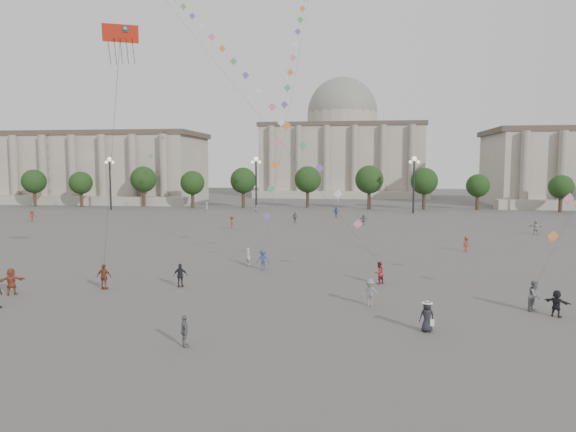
# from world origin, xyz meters

# --- Properties ---
(ground) EXTENTS (360.00, 360.00, 0.00)m
(ground) POSITION_xyz_m (0.00, 0.00, 0.00)
(ground) COLOR #52504E
(ground) RESTS_ON ground
(hall_west) EXTENTS (84.00, 26.22, 17.20)m
(hall_west) POSITION_xyz_m (-75.00, 93.89, 8.43)
(hall_west) COLOR #A4978A
(hall_west) RESTS_ON ground
(hall_central) EXTENTS (48.30, 34.30, 35.50)m
(hall_central) POSITION_xyz_m (0.00, 129.22, 14.23)
(hall_central) COLOR #A4978A
(hall_central) RESTS_ON ground
(tree_row) EXTENTS (137.12, 5.12, 8.00)m
(tree_row) POSITION_xyz_m (0.00, 78.00, 5.39)
(tree_row) COLOR #37251B
(tree_row) RESTS_ON ground
(lamp_post_far_west) EXTENTS (2.00, 0.90, 10.65)m
(lamp_post_far_west) POSITION_xyz_m (-45.00, 70.00, 7.35)
(lamp_post_far_west) COLOR #262628
(lamp_post_far_west) RESTS_ON ground
(lamp_post_mid_west) EXTENTS (2.00, 0.90, 10.65)m
(lamp_post_mid_west) POSITION_xyz_m (-15.00, 70.00, 7.35)
(lamp_post_mid_west) COLOR #262628
(lamp_post_mid_west) RESTS_ON ground
(lamp_post_mid_east) EXTENTS (2.00, 0.90, 10.65)m
(lamp_post_mid_east) POSITION_xyz_m (15.00, 70.00, 7.35)
(lamp_post_mid_east) COLOR #262628
(lamp_post_mid_east) RESTS_ON ground
(person_crowd_0) EXTENTS (1.14, 0.71, 1.81)m
(person_crowd_0) POSITION_xyz_m (0.91, 59.60, 0.91)
(person_crowd_0) COLOR #325071
(person_crowd_0) RESTS_ON ground
(person_crowd_2) EXTENTS (1.25, 1.36, 1.84)m
(person_crowd_2) POSITION_xyz_m (-46.73, 46.87, 0.92)
(person_crowd_2) COLOR brown
(person_crowd_2) RESTS_ON ground
(person_crowd_3) EXTENTS (1.43, 1.31, 1.59)m
(person_crowd_3) POSITION_xyz_m (15.81, 2.87, 0.80)
(person_crowd_3) COLOR black
(person_crowd_3) RESTS_ON ground
(person_crowd_4) EXTENTS (1.37, 1.17, 1.49)m
(person_crowd_4) POSITION_xyz_m (-14.21, 66.21, 0.74)
(person_crowd_4) COLOR #B0B1AD
(person_crowd_4) RESTS_ON ground
(person_crowd_6) EXTENTS (1.26, 0.91, 1.75)m
(person_crowd_6) POSITION_xyz_m (5.06, 3.73, 0.88)
(person_crowd_6) COLOR slate
(person_crowd_6) RESTS_ON ground
(person_crowd_7) EXTENTS (1.85, 0.82, 1.93)m
(person_crowd_7) POSITION_xyz_m (27.35, 41.24, 0.96)
(person_crowd_7) COLOR #ADADA9
(person_crowd_7) RESTS_ON ground
(person_crowd_8) EXTENTS (1.16, 1.11, 1.58)m
(person_crowd_8) POSITION_xyz_m (15.55, 26.10, 0.79)
(person_crowd_8) COLOR maroon
(person_crowd_8) RESTS_ON ground
(person_crowd_10) EXTENTS (0.71, 0.79, 1.82)m
(person_crowd_10) POSITION_xyz_m (-24.34, 68.00, 0.91)
(person_crowd_10) COLOR #BCBBB7
(person_crowd_10) RESTS_ON ground
(person_crowd_12) EXTENTS (1.48, 1.11, 1.56)m
(person_crowd_12) POSITION_xyz_m (5.44, 49.81, 0.78)
(person_crowd_12) COLOR slate
(person_crowd_12) RESTS_ON ground
(person_crowd_13) EXTENTS (0.66, 0.62, 1.52)m
(person_crowd_13) POSITION_xyz_m (-5.33, 16.21, 0.76)
(person_crowd_13) COLOR beige
(person_crowd_13) RESTS_ON ground
(person_crowd_16) EXTENTS (1.08, 0.62, 1.72)m
(person_crowd_16) POSITION_xyz_m (-5.13, 50.36, 0.86)
(person_crowd_16) COLOR #58585C
(person_crowd_16) RESTS_ON ground
(person_crowd_17) EXTENTS (0.95, 1.33, 1.85)m
(person_crowd_17) POSITION_xyz_m (-13.05, 42.00, 0.93)
(person_crowd_17) COLOR brown
(person_crowd_17) RESTS_ON ground
(tourist_0) EXTENTS (1.10, 0.49, 1.84)m
(tourist_0) POSITION_xyz_m (-13.64, 5.81, 0.92)
(tourist_0) COLOR brown
(tourist_0) RESTS_ON ground
(tourist_2) EXTENTS (1.77, 1.36, 1.86)m
(tourist_2) POSITION_xyz_m (-19.19, 3.52, 0.93)
(tourist_2) COLOR #9D432A
(tourist_2) RESTS_ON ground
(tourist_3) EXTENTS (0.79, 0.99, 1.58)m
(tourist_3) POSITION_xyz_m (-4.09, -4.80, 0.79)
(tourist_3) COLOR slate
(tourist_3) RESTS_ON ground
(tourist_4) EXTENTS (1.07, 0.58, 1.73)m
(tourist_4) POSITION_xyz_m (-8.47, 7.17, 0.86)
(tourist_4) COLOR #232228
(tourist_4) RESTS_ON ground
(kite_flyer_0) EXTENTS (1.03, 1.02, 1.68)m
(kite_flyer_0) POSITION_xyz_m (5.91, 10.12, 0.84)
(kite_flyer_0) COLOR maroon
(kite_flyer_0) RESTS_ON ground
(kite_flyer_1) EXTENTS (1.19, 0.74, 1.78)m
(kite_flyer_1) POSITION_xyz_m (-3.60, 14.00, 0.89)
(kite_flyer_1) COLOR navy
(kite_flyer_1) RESTS_ON ground
(kite_flyer_2) EXTENTS (1.16, 1.16, 1.89)m
(kite_flyer_2) POSITION_xyz_m (14.95, 3.99, 0.95)
(kite_flyer_2) COLOR slate
(kite_flyer_2) RESTS_ON ground
(hat_person) EXTENTS (0.92, 0.73, 1.69)m
(hat_person) POSITION_xyz_m (7.92, -0.92, 0.87)
(hat_person) COLOR black
(hat_person) RESTS_ON ground
(dragon_kite) EXTENTS (2.59, 1.92, 16.24)m
(dragon_kite) POSITION_xyz_m (-10.74, 3.39, 16.29)
(dragon_kite) COLOR red
(dragon_kite) RESTS_ON ground
(kite_train_west) EXTENTS (36.16, 36.52, 66.50)m
(kite_train_west) POSITION_xyz_m (-13.33, 29.82, 23.87)
(kite_train_west) COLOR #3F3F3F
(kite_train_west) RESTS_ON ground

